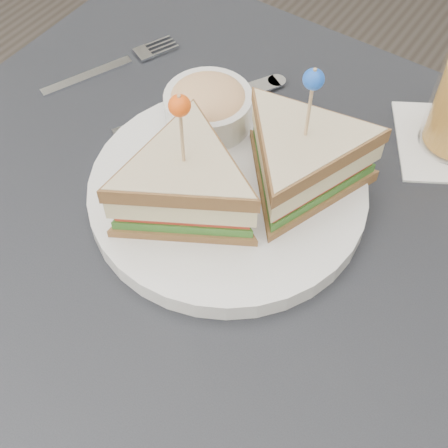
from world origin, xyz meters
TOP-DOWN VIEW (x-y plane):
  - table at (0.00, 0.00)m, footprint 0.80×0.80m
  - plate_meal at (-0.02, 0.08)m, footprint 0.33×0.32m
  - cutlery_fork at (-0.27, 0.17)m, footprint 0.09×0.18m
  - cutlery_knife at (-0.14, 0.16)m, footprint 0.13×0.21m

SIDE VIEW (x-z plane):
  - table at x=0.00m, z-range 0.30..1.05m
  - cutlery_fork at x=-0.27m, z-range 0.75..0.76m
  - cutlery_knife at x=-0.14m, z-range 0.75..0.76m
  - plate_meal at x=-0.02m, z-range 0.71..0.89m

